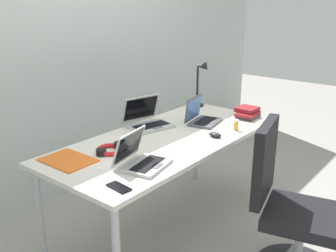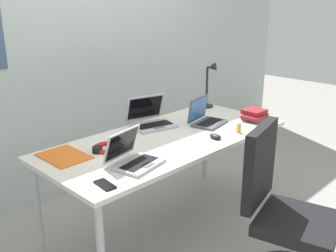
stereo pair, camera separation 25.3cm
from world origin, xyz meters
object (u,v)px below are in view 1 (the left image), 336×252
Objects in this scene: desk_lamp at (201,85)px; computer_mouse at (215,135)px; office_chair at (288,216)px; paper_folder_near_lamp at (68,160)px; cell_phone at (119,187)px; headphones at (110,149)px; pill_bottle at (236,125)px; laptop_front_left at (148,121)px; book_stack at (247,113)px; laptop_center at (202,118)px; laptop_front_right at (142,159)px.

desk_lamp is 4.17× the size of computer_mouse.
desk_lamp is 1.44m from office_chair.
cell_phone is at bearing -96.49° from paper_folder_near_lamp.
desk_lamp reaches higher than office_chair.
computer_mouse is at bearing 7.45° from cell_phone.
desk_lamp is 0.41× the size of office_chair.
pill_bottle is at bearing -25.17° from headphones.
laptop_front_left is 0.83m from book_stack.
pill_bottle is 0.37× the size of book_stack.
laptop_center is 0.86m from headphones.
book_stack is (0.68, -0.47, -0.00)m from laptop_front_left.
laptop_front_left is 0.38× the size of office_chair.
office_chair reaches higher than laptop_front_left.
laptop_front_left is 3.84× the size of computer_mouse.
laptop_front_left is at bearing 38.94° from cell_phone.
paper_folder_near_lamp is (-1.12, 0.50, -0.04)m from pill_bottle.
laptop_front_right is 3.36× the size of computer_mouse.
laptop_center is at bearing 19.49° from cell_phone.
book_stack is (0.34, 0.08, 0.00)m from pill_bottle.
computer_mouse is (-0.21, -0.26, -0.03)m from laptop_center.
computer_mouse is 0.96m from cell_phone.
laptop_center reaches higher than computer_mouse.
pill_bottle reaches higher than paper_folder_near_lamp.
desk_lamp is at bearing 85.51° from book_stack.
laptop_front_left is 1.00m from cell_phone.
book_stack is (1.24, -0.02, -0.00)m from laptop_front_right.
laptop_center is at bearing -10.41° from paper_folder_near_lamp.
computer_mouse is at bearing -138.26° from desk_lamp.
laptop_front_right is 0.96m from office_chair.
cell_phone is (-1.55, -0.56, -0.19)m from desk_lamp.
laptop_center reaches higher than headphones.
book_stack is at bearing 13.98° from pill_bottle.
laptop_front_right is 0.91m from pill_bottle.
book_stack is at bearing 8.61° from cell_phone.
office_chair reaches higher than pill_bottle.
laptop_center is 0.41m from book_stack.
book_stack is (0.56, 0.05, 0.02)m from computer_mouse.
laptop_front_right reaches higher than book_stack.
laptop_front_left is 0.79m from paper_folder_near_lamp.
headphones is 0.96m from pill_bottle.
laptop_front_left reaches higher than cell_phone.
book_stack is (0.35, -0.21, -0.00)m from laptop_center.
laptop_center is at bearing 69.98° from office_chair.
laptop_center is 0.31× the size of office_chair.
pill_bottle reaches higher than cell_phone.
computer_mouse reaches higher than cell_phone.
paper_folder_near_lamp is (-1.11, 0.20, -0.04)m from laptop_center.
desk_lamp is 5.07× the size of pill_bottle.
computer_mouse is 0.23m from pill_bottle.
laptop_front_right is 1.51× the size of headphones.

